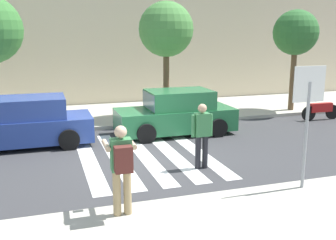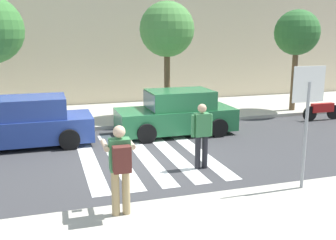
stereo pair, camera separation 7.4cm
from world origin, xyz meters
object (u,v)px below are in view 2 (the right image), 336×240
motorcycle (322,110)px  street_tree_east (297,33)px  parked_car_blue (27,123)px  stop_sign (308,100)px  street_tree_center (167,30)px  parked_car_green (177,114)px  photographer_with_backpack (120,163)px  pedestrian_crossing (202,132)px

motorcycle → street_tree_east: bearing=99.6°
parked_car_blue → motorcycle: (11.33, 0.30, -0.31)m
stop_sign → parked_car_blue: (-5.91, 5.84, -1.37)m
street_tree_center → parked_car_green: bearing=-98.8°
photographer_with_backpack → street_tree_center: street_tree_center is taller
photographer_with_backpack → street_tree_center: 9.23m
photographer_with_backpack → parked_car_green: bearing=62.4°
stop_sign → parked_car_green: (-0.94, 5.84, -1.37)m
photographer_with_backpack → pedestrian_crossing: 3.48m
stop_sign → street_tree_east: (5.13, 7.79, 1.37)m
stop_sign → pedestrian_crossing: 2.89m
parked_car_green → street_tree_center: 3.65m
stop_sign → parked_car_green: stop_sign is taller
street_tree_center → parked_car_blue: bearing=-157.2°
photographer_with_backpack → street_tree_east: street_tree_east is taller
stop_sign → motorcycle: bearing=48.6°
stop_sign → photographer_with_backpack: 4.17m
pedestrian_crossing → street_tree_center: street_tree_center is taller
parked_car_green → motorcycle: 6.37m
parked_car_blue → motorcycle: parked_car_blue is taller
photographer_with_backpack → street_tree_center: bearing=67.1°
stop_sign → pedestrian_crossing: bearing=124.1°
stop_sign → parked_car_blue: 8.43m
pedestrian_crossing → parked_car_blue: 5.73m
stop_sign → photographer_with_backpack: size_ratio=1.56×
street_tree_east → motorcycle: bearing=-80.4°
pedestrian_crossing → parked_car_blue: pedestrian_crossing is taller
photographer_with_backpack → parked_car_blue: 6.27m
stop_sign → street_tree_east: size_ratio=0.62×
motorcycle → street_tree_center: (-6.01, 1.93, 3.18)m
photographer_with_backpack → pedestrian_crossing: size_ratio=1.00×
street_tree_center → stop_sign: bearing=-85.8°
pedestrian_crossing → street_tree_center: (0.89, 5.87, 2.62)m
pedestrian_crossing → parked_car_green: 3.69m
street_tree_center → street_tree_east: street_tree_center is taller
parked_car_green → street_tree_east: street_tree_east is taller
stop_sign → street_tree_center: (-0.60, 8.08, 1.50)m
parked_car_green → photographer_with_backpack: bearing=-117.6°
stop_sign → parked_car_green: size_ratio=0.65×
photographer_with_backpack → street_tree_east: bearing=40.7°
pedestrian_crossing → motorcycle: pedestrian_crossing is taller
motorcycle → street_tree_east: street_tree_east is taller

